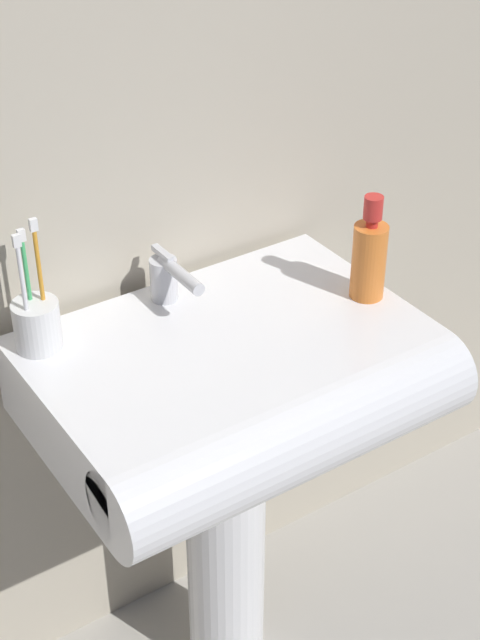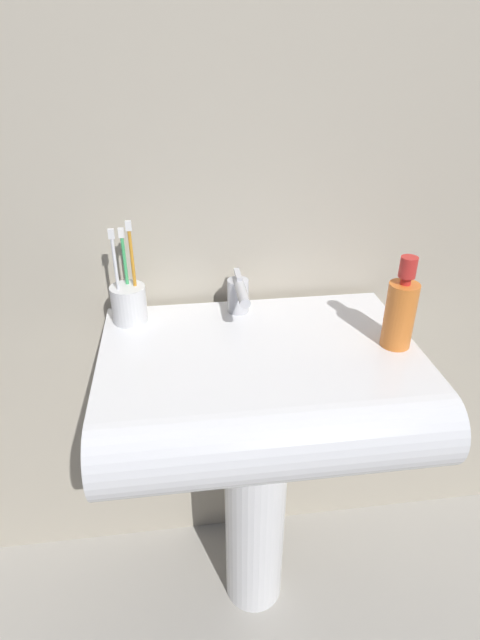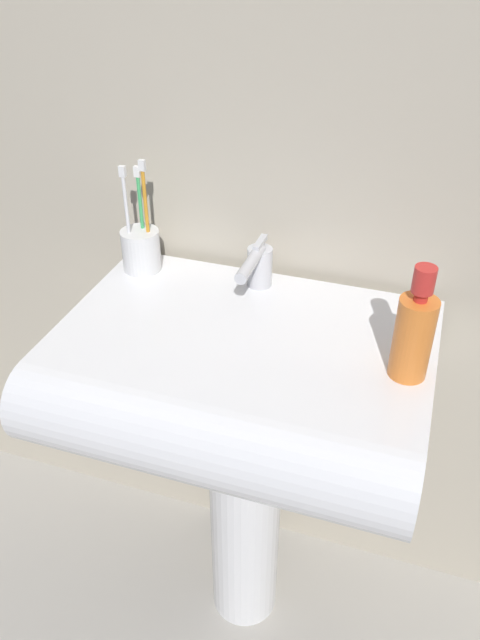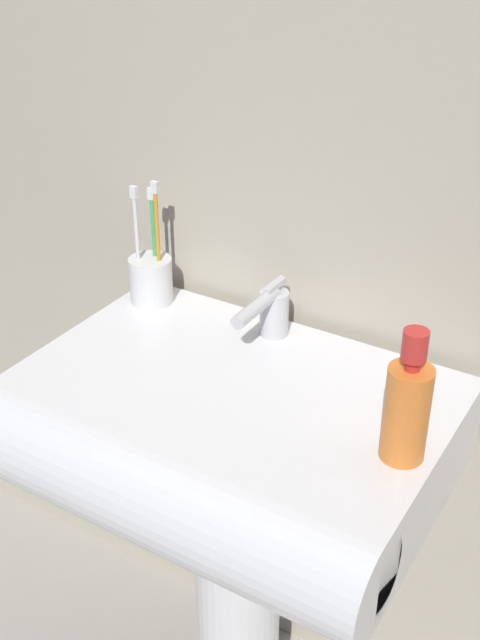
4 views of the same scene
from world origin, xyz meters
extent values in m
cube|color=#B7AD99|center=(0.00, 0.24, 1.20)|extent=(5.00, 0.05, 2.40)
cylinder|color=white|center=(0.00, 0.00, 0.33)|extent=(0.15, 0.15, 0.65)
cube|color=white|center=(0.00, 0.00, 0.72)|extent=(0.63, 0.40, 0.14)
cylinder|color=white|center=(0.00, -0.20, 0.72)|extent=(0.63, 0.14, 0.14)
cylinder|color=silver|center=(-0.02, 0.15, 0.83)|extent=(0.05, 0.05, 0.08)
cylinder|color=silver|center=(-0.02, 0.09, 0.87)|extent=(0.02, 0.12, 0.02)
cube|color=silver|center=(-0.02, 0.15, 0.88)|extent=(0.01, 0.06, 0.01)
cylinder|color=white|center=(-0.26, 0.14, 0.83)|extent=(0.07, 0.07, 0.08)
cylinder|color=white|center=(-0.28, 0.13, 0.90)|extent=(0.01, 0.01, 0.18)
cube|color=white|center=(-0.28, 0.13, 1.00)|extent=(0.01, 0.01, 0.02)
cylinder|color=orange|center=(-0.24, 0.14, 0.90)|extent=(0.01, 0.01, 0.19)
cube|color=white|center=(-0.24, 0.14, 1.01)|extent=(0.01, 0.01, 0.02)
cylinder|color=#3FB266|center=(-0.26, 0.15, 0.89)|extent=(0.01, 0.01, 0.17)
cube|color=white|center=(-0.26, 0.15, 0.99)|extent=(0.01, 0.01, 0.02)
cylinder|color=orange|center=(0.27, -0.03, 0.86)|extent=(0.06, 0.06, 0.13)
cylinder|color=red|center=(0.27, -0.03, 0.93)|extent=(0.02, 0.02, 0.01)
cylinder|color=red|center=(0.27, -0.03, 0.96)|extent=(0.03, 0.03, 0.04)
camera|label=1|loc=(-0.70, -1.10, 1.70)|focal=55.00mm
camera|label=2|loc=(-0.15, -0.84, 1.33)|focal=28.00mm
camera|label=3|loc=(0.26, -0.83, 1.41)|focal=35.00mm
camera|label=4|loc=(0.52, -0.84, 1.47)|focal=45.00mm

